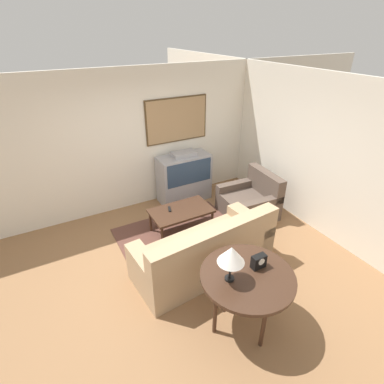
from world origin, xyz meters
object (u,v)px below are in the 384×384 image
Objects in this scene: coffee_table at (181,212)px; console_table at (247,279)px; tv at (184,178)px; armchair at (250,202)px; mantel_clock at (259,261)px; table_lamp at (231,255)px; couch at (205,252)px.

console_table reaches higher than coffee_table.
coffee_table is (-0.58, -1.01, -0.10)m from tv.
mantel_clock is at bearing -33.61° from armchair.
table_lamp is at bearing 179.89° from mantel_clock.
tv is at bearing 60.11° from coffee_table.
armchair is 2.61m from console_table.
coffee_table is 2.10m from mantel_clock.
couch is at bearing 73.54° from table_lamp.
mantel_clock is at bearing -90.26° from coffee_table.
couch is at bearing -55.90° from armchair.
couch is at bearing -96.63° from coffee_table.
coffee_table is (0.12, 1.04, 0.09)m from couch.
console_table is 2.40× the size of table_lamp.
table_lamp is (-1.87, -1.93, 0.89)m from armchair.
coffee_table is at bearing 89.74° from mantel_clock.
couch is 1.05m from coffee_table.
console_table is 6.26× the size of mantel_clock.
tv is at bearing -113.83° from couch.
mantel_clock is at bearing -0.11° from table_lamp.
tv is 2.39× the size of table_lamp.
coffee_table is 2.36× the size of table_lamp.
coffee_table is at bearing -119.89° from tv.
coffee_table is 2.12m from console_table.
tv is 0.50× the size of couch.
tv reaches higher than armchair.
console_table is at bearing -12.36° from table_lamp.
couch is (-0.70, -2.05, -0.19)m from tv.
mantel_clock reaches higher than coffee_table.
console_table is (-0.19, -2.09, 0.33)m from coffee_table.
tv is 3.28m from table_lamp.
armchair is (1.57, 0.93, -0.06)m from couch.
table_lamp is at bearing -101.53° from coffee_table.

